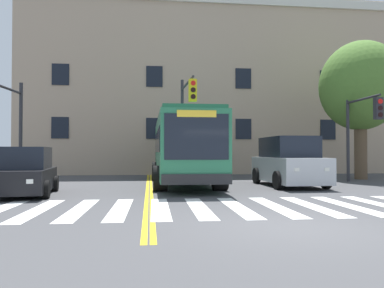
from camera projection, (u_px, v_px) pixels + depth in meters
The scene contains 12 objects.
ground_plane at pixel (293, 227), 7.67m from camera, with size 120.00×120.00×0.00m, color #424244.
crosswalk at pixel (237, 207), 10.39m from camera, with size 13.38×4.16×0.01m.
lane_line_yellow_inner at pixel (148, 176), 24.02m from camera, with size 0.12×36.00×0.01m, color gold.
lane_line_yellow_outer at pixel (151, 176), 24.04m from camera, with size 0.12×36.00×0.01m, color gold.
city_bus at pixel (183, 147), 17.99m from camera, with size 2.93×10.62×3.22m.
car_black_near_lane at pixel (25, 173), 13.28m from camera, with size 2.33×4.01×1.71m.
car_silver_far_lane at pixel (288, 163), 16.88m from camera, with size 2.34×4.82×2.21m.
traffic_light_near_corner at pixel (361, 122), 18.31m from camera, with size 0.34×2.94×4.62m.
traffic_light_far_corner at pixel (3, 113), 15.38m from camera, with size 0.60×3.93×4.71m.
traffic_light_overhead at pixel (186, 110), 18.56m from camera, with size 0.43×3.63×5.40m.
street_tree_curbside_large at pixel (360, 87), 21.17m from camera, with size 4.96×5.45×7.80m.
building_facade at pixel (230, 93), 30.01m from camera, with size 30.55×8.62×12.47m.
Camera 1 is at (-2.92, -7.42, 1.53)m, focal length 35.00 mm.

